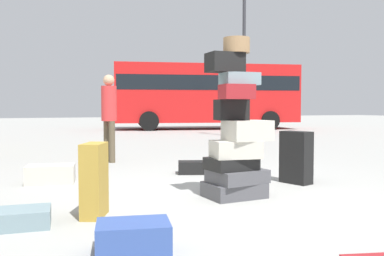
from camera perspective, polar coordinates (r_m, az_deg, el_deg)
ground_plane at (r=5.19m, az=4.57°, el=-9.29°), size 80.00×80.00×0.00m
suitcase_tower at (r=5.02m, az=6.03°, el=-1.29°), size 0.75×0.61×1.91m
suitcase_navy_upright_blue at (r=3.26m, az=-8.04°, el=-14.58°), size 0.61×0.48×0.23m
suitcase_black_white_trunk at (r=6.87m, az=1.22°, el=-5.41°), size 0.80×0.53×0.20m
suitcase_slate_behind_tower at (r=4.18m, az=-22.37°, el=-11.33°), size 0.54×0.43×0.16m
suitcase_cream_left_side at (r=6.32m, az=-18.80°, el=-6.01°), size 0.72×0.51×0.27m
suitcase_tan_right_side at (r=4.27m, az=-13.24°, el=-6.96°), size 0.34×0.43×0.74m
suitcase_black_foreground_far at (r=6.15m, az=14.06°, el=-3.92°), size 0.35×0.48×0.75m
person_tourist_with_camera at (r=11.52m, az=5.05°, el=2.51°), size 0.30×0.30×1.70m
person_passerby_in_red at (r=8.39m, az=-11.29°, el=2.40°), size 0.30×0.33×1.73m
parked_bus at (r=20.80m, az=1.92°, el=4.93°), size 9.28×4.32×3.15m
lamp_post at (r=15.28m, az=7.15°, el=12.42°), size 0.36×0.36×5.48m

